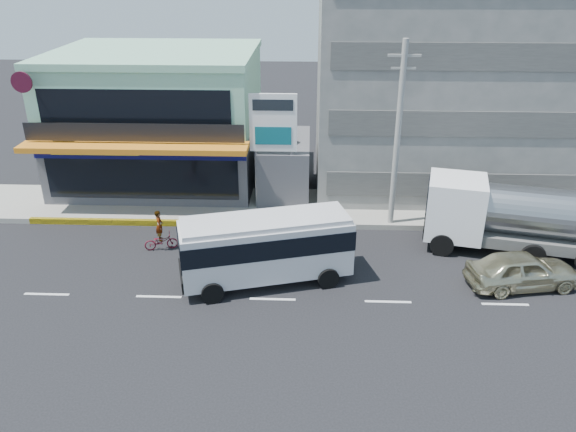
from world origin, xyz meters
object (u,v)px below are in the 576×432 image
object	(u,v)px
utility_pole_near	(398,137)
sedan	(522,270)
minibus	(266,244)
billboard	(273,130)
concrete_building	(448,72)
motorcycle_rider	(161,237)
satellite_dish	(284,143)
shop_building	(160,121)
tanker_truck	(514,216)

from	to	relation	value
utility_pole_near	sedan	world-z (taller)	utility_pole_near
utility_pole_near	minibus	world-z (taller)	utility_pole_near
utility_pole_near	sedan	size ratio (longest dim) A/B	2.02
sedan	billboard	bearing A→B (deg)	46.54
concrete_building	motorcycle_rider	distance (m)	20.17
concrete_building	sedan	world-z (taller)	concrete_building
concrete_building	satellite_dish	distance (m)	11.30
minibus	utility_pole_near	bearing A→B (deg)	42.77
minibus	shop_building	bearing A→B (deg)	121.48
concrete_building	satellite_dish	size ratio (longest dim) A/B	10.67
billboard	tanker_truck	world-z (taller)	billboard
shop_building	satellite_dish	xyz separation A→B (m)	(8.00, -2.95, -0.42)
shop_building	billboard	world-z (taller)	shop_building
utility_pole_near	minibus	distance (m)	9.28
concrete_building	minibus	world-z (taller)	concrete_building
utility_pole_near	tanker_truck	xyz separation A→B (m)	(5.62, -2.54, -3.21)
shop_building	motorcycle_rider	size ratio (longest dim) A/B	5.80
sedan	tanker_truck	distance (m)	3.57
concrete_building	tanker_truck	bearing A→B (deg)	-80.95
satellite_dish	sedan	size ratio (longest dim) A/B	0.30
minibus	tanker_truck	distance (m)	12.46
billboard	minibus	world-z (taller)	billboard
shop_building	sedan	world-z (taller)	shop_building
satellite_dish	minibus	distance (m)	9.65
shop_building	concrete_building	world-z (taller)	concrete_building
concrete_building	utility_pole_near	distance (m)	8.79
billboard	motorcycle_rider	xyz separation A→B (m)	(-5.43, -4.84, -4.22)
utility_pole_near	minibus	bearing A→B (deg)	-137.23
shop_building	concrete_building	size ratio (longest dim) A/B	0.77
tanker_truck	motorcycle_rider	bearing A→B (deg)	-178.37
shop_building	sedan	xyz separation A→B (m)	(19.08, -12.45, -3.16)
satellite_dish	minibus	bearing A→B (deg)	-92.28
sedan	shop_building	bearing A→B (deg)	47.04
tanker_truck	minibus	bearing A→B (deg)	-164.35
satellite_dish	tanker_truck	bearing A→B (deg)	-27.86
concrete_building	shop_building	bearing A→B (deg)	-176.65
sedan	utility_pole_near	bearing A→B (deg)	30.89
satellite_dish	billboard	xyz separation A→B (m)	(-0.50, -1.80, 1.35)
utility_pole_near	shop_building	bearing A→B (deg)	154.94
concrete_building	minibus	size ratio (longest dim) A/B	2.01
tanker_truck	motorcycle_rider	distance (m)	17.60
minibus	motorcycle_rider	size ratio (longest dim) A/B	3.73
satellite_dish	shop_building	bearing A→B (deg)	159.79
shop_building	satellite_dish	world-z (taller)	shop_building
shop_building	sedan	bearing A→B (deg)	-33.11
concrete_building	motorcycle_rider	size ratio (longest dim) A/B	7.49
billboard	sedan	bearing A→B (deg)	-33.62
satellite_dish	concrete_building	bearing A→B (deg)	21.80
shop_building	minibus	distance (m)	14.74
sedan	tanker_truck	xyz separation A→B (m)	(0.53, 3.36, 1.10)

